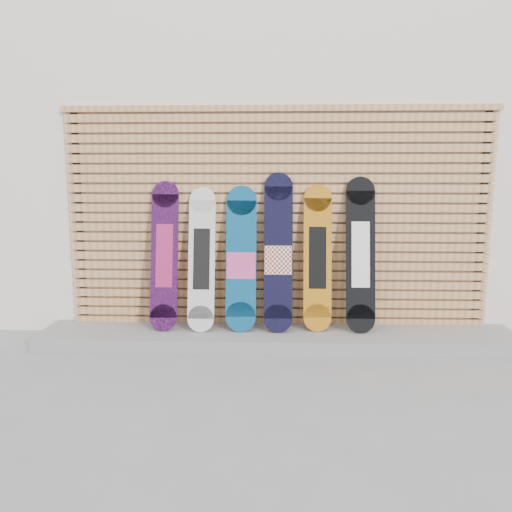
{
  "coord_description": "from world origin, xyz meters",
  "views": [
    {
      "loc": [
        -0.19,
        -4.01,
        1.6
      ],
      "look_at": [
        -0.36,
        0.75,
        0.85
      ],
      "focal_mm": 35.0,
      "sensor_mm": 36.0,
      "label": 1
    }
  ],
  "objects_px": {
    "snowboard_0": "(164,256)",
    "snowboard_5": "(360,255)",
    "snowboard_1": "(202,259)",
    "snowboard_3": "(278,253)",
    "snowboard_4": "(317,258)",
    "snowboard_2": "(241,259)"
  },
  "relations": [
    {
      "from": "snowboard_3",
      "to": "snowboard_5",
      "type": "relative_size",
      "value": 1.03
    },
    {
      "from": "snowboard_0",
      "to": "snowboard_1",
      "type": "height_order",
      "value": "snowboard_0"
    },
    {
      "from": "snowboard_3",
      "to": "snowboard_0",
      "type": "bearing_deg",
      "value": 179.56
    },
    {
      "from": "snowboard_0",
      "to": "snowboard_5",
      "type": "height_order",
      "value": "snowboard_5"
    },
    {
      "from": "snowboard_3",
      "to": "snowboard_4",
      "type": "distance_m",
      "value": 0.39
    },
    {
      "from": "snowboard_3",
      "to": "snowboard_4",
      "type": "xyz_separation_m",
      "value": [
        0.38,
        0.03,
        -0.05
      ]
    },
    {
      "from": "snowboard_0",
      "to": "snowboard_1",
      "type": "bearing_deg",
      "value": -1.15
    },
    {
      "from": "snowboard_1",
      "to": "snowboard_3",
      "type": "xyz_separation_m",
      "value": [
        0.75,
        -0.0,
        0.06
      ]
    },
    {
      "from": "snowboard_0",
      "to": "snowboard_1",
      "type": "distance_m",
      "value": 0.37
    },
    {
      "from": "snowboard_0",
      "to": "snowboard_4",
      "type": "height_order",
      "value": "snowboard_0"
    },
    {
      "from": "snowboard_0",
      "to": "snowboard_4",
      "type": "relative_size",
      "value": 1.02
    },
    {
      "from": "snowboard_0",
      "to": "snowboard_5",
      "type": "distance_m",
      "value": 1.91
    },
    {
      "from": "snowboard_0",
      "to": "snowboard_4",
      "type": "bearing_deg",
      "value": 0.86
    },
    {
      "from": "snowboard_1",
      "to": "snowboard_4",
      "type": "distance_m",
      "value": 1.13
    },
    {
      "from": "snowboard_0",
      "to": "snowboard_2",
      "type": "xyz_separation_m",
      "value": [
        0.75,
        -0.0,
        -0.03
      ]
    },
    {
      "from": "snowboard_0",
      "to": "snowboard_2",
      "type": "relative_size",
      "value": 1.03
    },
    {
      "from": "snowboard_2",
      "to": "snowboard_5",
      "type": "height_order",
      "value": "snowboard_5"
    },
    {
      "from": "snowboard_4",
      "to": "snowboard_5",
      "type": "distance_m",
      "value": 0.41
    },
    {
      "from": "snowboard_4",
      "to": "snowboard_5",
      "type": "height_order",
      "value": "snowboard_5"
    },
    {
      "from": "snowboard_0",
      "to": "snowboard_5",
      "type": "bearing_deg",
      "value": 0.06
    },
    {
      "from": "snowboard_0",
      "to": "snowboard_5",
      "type": "relative_size",
      "value": 0.97
    },
    {
      "from": "snowboard_5",
      "to": "snowboard_0",
      "type": "bearing_deg",
      "value": -179.94
    }
  ]
}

